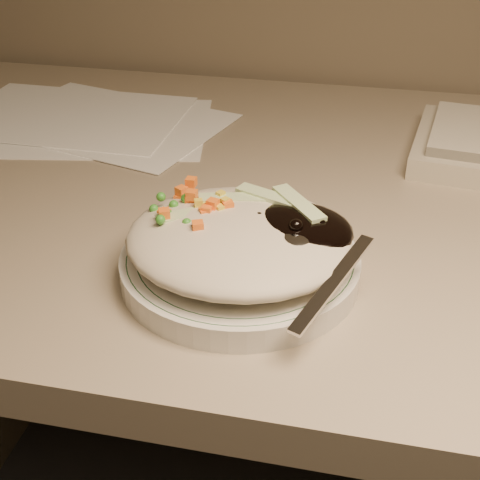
# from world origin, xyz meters

# --- Properties ---
(desk) EXTENTS (1.40, 0.70, 0.74)m
(desk) POSITION_xyz_m (0.00, 1.38, 0.54)
(desk) COLOR gray
(desk) RESTS_ON ground
(plate) EXTENTS (0.21, 0.21, 0.02)m
(plate) POSITION_xyz_m (-0.11, 1.19, 0.75)
(plate) COLOR silver
(plate) RESTS_ON desk
(plate_rim) EXTENTS (0.20, 0.20, 0.00)m
(plate_rim) POSITION_xyz_m (-0.11, 1.19, 0.76)
(plate_rim) COLOR #144723
(plate_rim) RESTS_ON plate
(meal) EXTENTS (0.21, 0.19, 0.05)m
(meal) POSITION_xyz_m (-0.11, 1.19, 0.78)
(meal) COLOR beige
(meal) RESTS_ON plate
(papers) EXTENTS (0.38, 0.29, 0.00)m
(papers) POSITION_xyz_m (-0.39, 1.50, 0.74)
(papers) COLOR white
(papers) RESTS_ON desk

